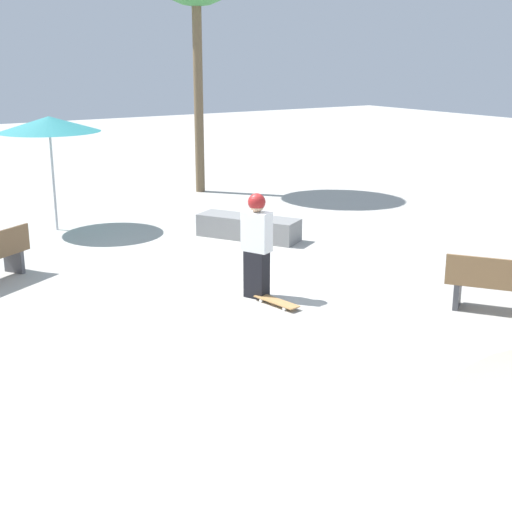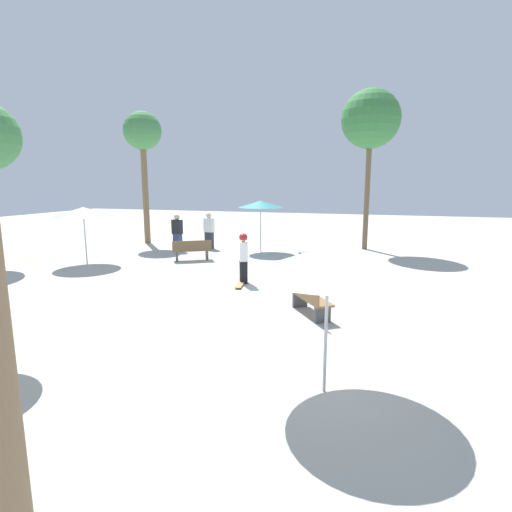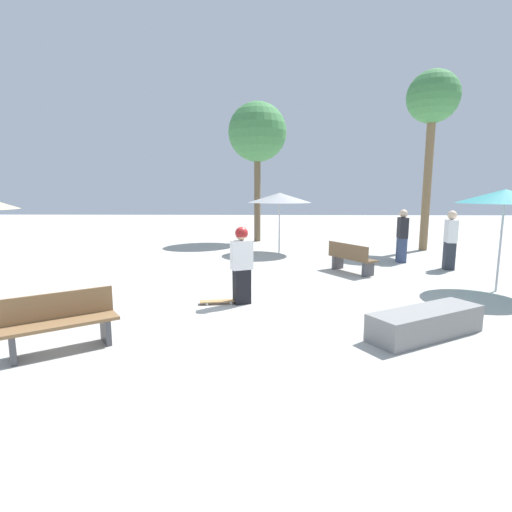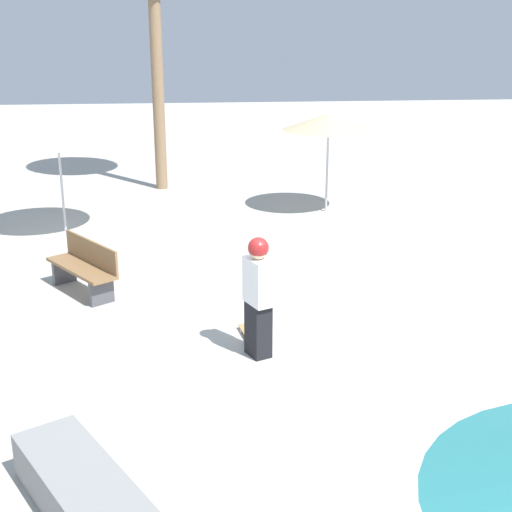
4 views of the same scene
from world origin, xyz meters
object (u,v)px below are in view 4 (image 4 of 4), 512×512
Objects in this scene: bench_far at (84,267)px; skater_main at (258,293)px; shade_umbrella_white at (57,132)px; concrete_ledge at (87,499)px; skateboard at (252,335)px; shade_umbrella_tan at (329,122)px.

skater_main is at bearing -170.24° from bench_far.
skater_main is 0.70× the size of shade_umbrella_white.
bench_far is (-0.74, 5.64, 0.20)m from concrete_ledge.
skateboard is 0.39× the size of concrete_ledge.
shade_umbrella_tan reaches higher than bench_far.
bench_far is at bearing -136.18° from shade_umbrella_tan.
shade_umbrella_white is (-3.39, 5.61, 2.01)m from skateboard.
shade_umbrella_tan is at bearing 10.67° from shade_umbrella_white.
skateboard is 6.85m from shade_umbrella_white.
concrete_ledge reaches higher than skateboard.
shade_umbrella_tan is at bearing 68.28° from concrete_ledge.
skater_main is 7.61m from shade_umbrella_tan.
bench_far is 0.70× the size of shade_umbrella_tan.
bench_far is at bearing -76.20° from shade_umbrella_white.
concrete_ledge is 9.52m from shade_umbrella_white.
bench_far is at bearing 97.46° from concrete_ledge.
skater_main is 0.95m from skateboard.
skater_main is 0.76× the size of concrete_ledge.
skater_main is 0.73× the size of shade_umbrella_tan.
bench_far is 0.68× the size of shade_umbrella_white.
shade_umbrella_tan is 5.81m from shade_umbrella_white.
shade_umbrella_tan is at bearing -41.52° from skater_main.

